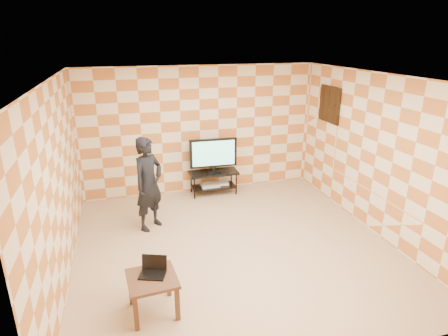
{
  "coord_description": "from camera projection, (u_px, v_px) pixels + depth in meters",
  "views": [
    {
      "loc": [
        -1.59,
        -5.11,
        3.25
      ],
      "look_at": [
        0.0,
        0.6,
        1.15
      ],
      "focal_mm": 30.0,
      "sensor_mm": 36.0,
      "label": 1
    }
  ],
  "objects": [
    {
      "name": "laptop",
      "position": [
        153.0,
        270.0,
        4.57
      ],
      "size": [
        0.38,
        0.34,
        0.21
      ],
      "color": "black",
      "rests_on": "side_table"
    },
    {
      "name": "wall_back",
      "position": [
        200.0,
        130.0,
        7.95
      ],
      "size": [
        5.0,
        0.02,
        2.7
      ],
      "primitive_type": "cube",
      "color": "beige",
      "rests_on": "ground"
    },
    {
      "name": "floor",
      "position": [
        234.0,
        246.0,
        6.13
      ],
      "size": [
        5.0,
        5.0,
        0.0
      ],
      "primitive_type": "plane",
      "color": "tan",
      "rests_on": "ground"
    },
    {
      "name": "wall_front",
      "position": [
        315.0,
        256.0,
        3.41
      ],
      "size": [
        5.0,
        0.02,
        2.7
      ],
      "primitive_type": "cube",
      "color": "beige",
      "rests_on": "ground"
    },
    {
      "name": "wall_right",
      "position": [
        376.0,
        155.0,
        6.31
      ],
      "size": [
        0.02,
        5.0,
        2.7
      ],
      "primitive_type": "cube",
      "color": "beige",
      "rests_on": "ground"
    },
    {
      "name": "ceiling",
      "position": [
        236.0,
        77.0,
        5.23
      ],
      "size": [
        5.0,
        5.0,
        0.02
      ],
      "primitive_type": "cube",
      "color": "white",
      "rests_on": "wall_back"
    },
    {
      "name": "tv",
      "position": [
        213.0,
        154.0,
        7.87
      ],
      "size": [
        1.01,
        0.2,
        0.73
      ],
      "color": "black",
      "rests_on": "tv_stand"
    },
    {
      "name": "game_console",
      "position": [
        223.0,
        183.0,
        8.19
      ],
      "size": [
        0.25,
        0.19,
        0.05
      ],
      "primitive_type": "cube",
      "rotation": [
        0.0,
        0.0,
        -0.12
      ],
      "color": "silver",
      "rests_on": "tv_stand"
    },
    {
      "name": "wall_left",
      "position": [
        58.0,
        185.0,
        5.04
      ],
      "size": [
        0.02,
        5.0,
        2.7
      ],
      "primitive_type": "cube",
      "color": "beige",
      "rests_on": "ground"
    },
    {
      "name": "person",
      "position": [
        149.0,
        184.0,
        6.46
      ],
      "size": [
        0.72,
        0.7,
        1.66
      ],
      "primitive_type": "imported",
      "rotation": [
        0.0,
        0.0,
        0.71
      ],
      "color": "black",
      "rests_on": "floor"
    },
    {
      "name": "tv_stand",
      "position": [
        213.0,
        178.0,
        8.05
      ],
      "size": [
        1.04,
        0.47,
        0.5
      ],
      "color": "black",
      "rests_on": "floor"
    },
    {
      "name": "wall_art",
      "position": [
        330.0,
        104.0,
        7.51
      ],
      "size": [
        0.04,
        0.72,
        0.72
      ],
      "color": "black",
      "rests_on": "wall_right"
    },
    {
      "name": "side_table",
      "position": [
        152.0,
        284.0,
        4.54
      ],
      "size": [
        0.63,
        0.63,
        0.5
      ],
      "color": "#3E2417",
      "rests_on": "floor"
    },
    {
      "name": "dvd_player",
      "position": [
        210.0,
        185.0,
        8.09
      ],
      "size": [
        0.39,
        0.28,
        0.06
      ],
      "primitive_type": "cube",
      "rotation": [
        0.0,
        0.0,
        0.01
      ],
      "color": "#BCBCBE",
      "rests_on": "tv_stand"
    }
  ]
}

